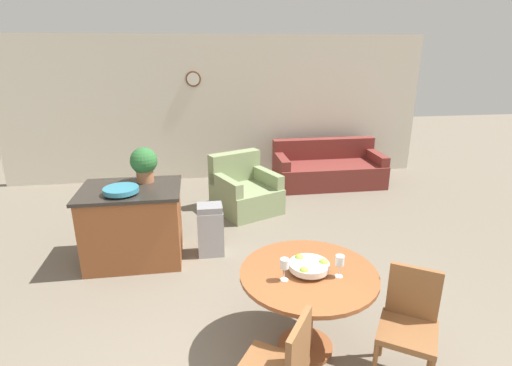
{
  "coord_description": "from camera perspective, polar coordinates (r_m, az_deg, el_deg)",
  "views": [
    {
      "loc": [
        -0.43,
        -1.82,
        2.48
      ],
      "look_at": [
        0.23,
        2.57,
        0.96
      ],
      "focal_mm": 28.0,
      "sensor_mm": 36.0,
      "label": 1
    }
  ],
  "objects": [
    {
      "name": "wine_glass_left",
      "position": [
        3.13,
        4.1,
        -11.56
      ],
      "size": [
        0.07,
        0.07,
        0.19
      ],
      "color": "silver",
      "rests_on": "dining_table"
    },
    {
      "name": "fruit_bowl",
      "position": [
        3.3,
        7.58,
        -11.66
      ],
      "size": [
        0.33,
        0.33,
        0.11
      ],
      "color": "silver",
      "rests_on": "dining_table"
    },
    {
      "name": "wall_back",
      "position": [
        7.77,
        -5.36,
        10.48
      ],
      "size": [
        8.0,
        0.09,
        2.7
      ],
      "color": "silver",
      "rests_on": "ground_plane"
    },
    {
      "name": "teal_bowl",
      "position": [
        4.69,
        -18.72,
        -0.95
      ],
      "size": [
        0.39,
        0.39,
        0.08
      ],
      "color": "teal",
      "rests_on": "kitchen_island"
    },
    {
      "name": "couch",
      "position": [
        7.65,
        10.2,
        1.91
      ],
      "size": [
        1.98,
        0.95,
        0.81
      ],
      "rotation": [
        0.0,
        0.0,
        -0.0
      ],
      "color": "maroon",
      "rests_on": "ground_plane"
    },
    {
      "name": "armchair",
      "position": [
        6.34,
        -1.67,
        -1.27
      ],
      "size": [
        1.16,
        1.2,
        0.87
      ],
      "rotation": [
        0.0,
        0.0,
        0.42
      ],
      "color": "gray",
      "rests_on": "ground_plane"
    },
    {
      "name": "trash_bin",
      "position": [
        5.02,
        -6.52,
        -6.65
      ],
      "size": [
        0.32,
        0.27,
        0.66
      ],
      "color": "#9E9EA3",
      "rests_on": "ground_plane"
    },
    {
      "name": "dining_table",
      "position": [
        3.42,
        7.42,
        -14.95
      ],
      "size": [
        1.12,
        1.12,
        0.76
      ],
      "color": "brown",
      "rests_on": "ground_plane"
    },
    {
      "name": "wine_glass_right",
      "position": [
        3.23,
        11.88,
        -10.91
      ],
      "size": [
        0.07,
        0.07,
        0.19
      ],
      "color": "silver",
      "rests_on": "dining_table"
    },
    {
      "name": "kitchen_island",
      "position": [
        5.03,
        -17.08,
        -5.63
      ],
      "size": [
        1.16,
        0.87,
        0.92
      ],
      "color": "brown",
      "rests_on": "ground_plane"
    },
    {
      "name": "dining_chair_near_right",
      "position": [
        3.43,
        21.07,
        -17.8
      ],
      "size": [
        0.58,
        0.58,
        0.9
      ],
      "rotation": [
        0.0,
        0.0,
        8.84
      ],
      "color": "brown",
      "rests_on": "ground_plane"
    },
    {
      "name": "potted_plant",
      "position": [
        4.98,
        -15.72,
        2.76
      ],
      "size": [
        0.32,
        0.32,
        0.43
      ],
      "color": "#A36642",
      "rests_on": "kitchen_island"
    }
  ]
}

